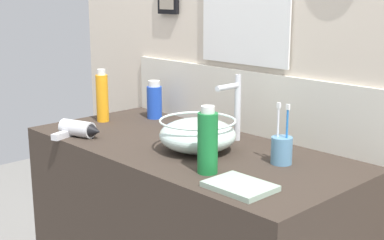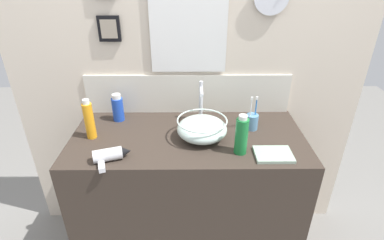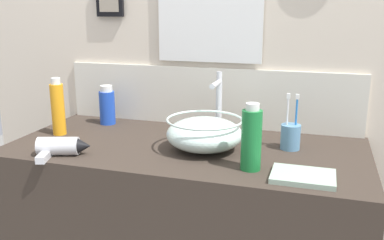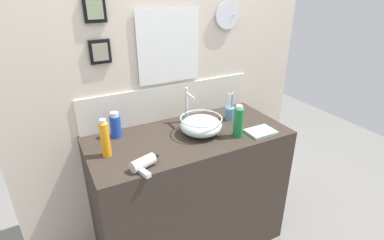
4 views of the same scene
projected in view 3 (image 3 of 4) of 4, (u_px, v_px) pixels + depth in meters
The scene contains 9 objects.
back_panel at pixel (210, 63), 1.82m from camera, with size 2.20×0.09×2.37m.
glass_bowl_sink at pixel (205, 133), 1.52m from camera, with size 0.27×0.27×0.12m.
faucet at pixel (218, 99), 1.68m from camera, with size 0.02×0.13×0.25m.
hair_drier at pixel (62, 147), 1.47m from camera, with size 0.19×0.17×0.06m.
toothbrush_cup at pixel (290, 136), 1.53m from camera, with size 0.07×0.07×0.20m.
spray_bottle at pixel (107, 106), 1.86m from camera, with size 0.07×0.07×0.17m.
lotion_bottle at pixel (251, 139), 1.32m from camera, with size 0.06×0.06×0.21m.
shampoo_bottle at pixel (58, 108), 1.69m from camera, with size 0.05×0.05×0.23m.
hand_towel at pixel (303, 176), 1.27m from camera, with size 0.19×0.14×0.02m, color #99B29E.
Camera 3 is at (0.47, -1.43, 1.42)m, focal length 40.00 mm.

